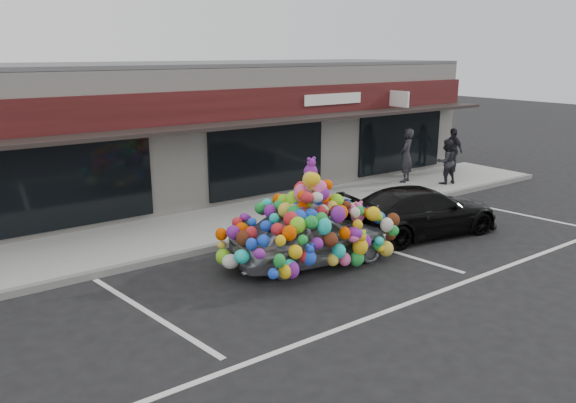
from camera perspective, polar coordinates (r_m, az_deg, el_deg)
ground at (r=12.07m, az=0.79°, el=-7.70°), size 90.00×90.00×0.00m
shop_building at (r=18.76m, az=-14.95°, el=6.85°), size 24.00×7.20×4.31m
sidewalk at (r=15.24m, az=-8.27°, el=-2.66°), size 26.00×3.00×0.15m
kerb at (r=13.99m, az=-5.37°, el=-4.19°), size 26.00×0.18×0.16m
parking_stripe_left at (r=10.80m, az=-13.85°, el=-10.99°), size 0.73×4.37×0.01m
parking_stripe_mid at (r=13.95m, az=9.57°, el=-4.71°), size 0.73×4.37×0.01m
parking_stripe_right at (r=18.06m, az=21.70°, el=-1.02°), size 0.73×4.37×0.01m
lane_line at (r=11.87m, az=15.50°, el=-8.68°), size 14.00×0.12×0.01m
toy_car at (r=12.64m, az=2.35°, el=-2.88°), size 2.71×4.19×2.30m
black_sedan at (r=15.04m, az=13.38°, el=-0.94°), size 2.48×4.60×1.27m
pedestrian_a at (r=20.33m, az=11.91°, el=4.59°), size 0.82×0.71×1.90m
pedestrian_b at (r=20.43m, az=15.75°, el=3.93°), size 0.87×0.74×1.57m
pedestrian_c at (r=22.64m, az=16.35°, el=5.06°), size 1.03×0.56×1.68m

